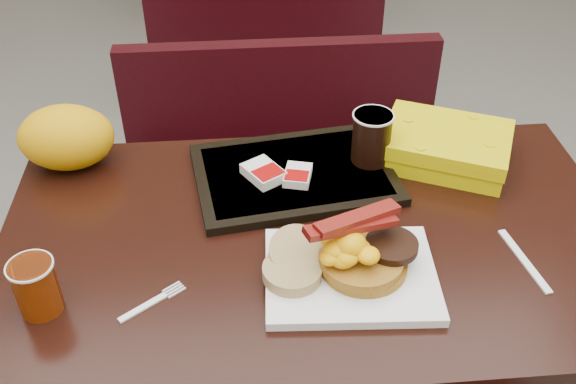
{
  "coord_description": "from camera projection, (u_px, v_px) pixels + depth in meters",
  "views": [
    {
      "loc": [
        -0.13,
        -0.93,
        1.59
      ],
      "look_at": [
        -0.04,
        0.07,
        0.8
      ],
      "focal_mm": 40.91,
      "sensor_mm": 36.0,
      "label": 1
    }
  ],
  "objects": [
    {
      "name": "table_near",
      "position": [
        310.0,
        359.0,
        1.48
      ],
      "size": [
        1.2,
        0.7,
        0.75
      ],
      "primitive_type": null,
      "color": "black",
      "rests_on": "floor"
    },
    {
      "name": "bench_near_n",
      "position": [
        285.0,
        179.0,
        2.04
      ],
      "size": [
        1.0,
        0.46,
        0.72
      ],
      "primitive_type": null,
      "color": "black",
      "rests_on": "floor"
    },
    {
      "name": "bench_far_s",
      "position": [
        263.0,
        22.0,
        2.98
      ],
      "size": [
        1.0,
        0.46,
        0.72
      ],
      "primitive_type": null,
      "color": "black",
      "rests_on": "floor"
    },
    {
      "name": "platter",
      "position": [
        351.0,
        275.0,
        1.15
      ],
      "size": [
        0.31,
        0.25,
        0.02
      ],
      "primitive_type": "cube",
      "rotation": [
        0.0,
        0.0,
        -0.06
      ],
      "color": "white",
      "rests_on": "table_near"
    },
    {
      "name": "pancake_stack",
      "position": [
        364.0,
        260.0,
        1.15
      ],
      "size": [
        0.17,
        0.17,
        0.03
      ],
      "primitive_type": "cylinder",
      "rotation": [
        0.0,
        0.0,
        -0.09
      ],
      "color": "#8A6117",
      "rests_on": "platter"
    },
    {
      "name": "sausage_patty",
      "position": [
        392.0,
        245.0,
        1.14
      ],
      "size": [
        0.11,
        0.11,
        0.01
      ],
      "primitive_type": "cylinder",
      "rotation": [
        0.0,
        0.0,
        -0.15
      ],
      "color": "black",
      "rests_on": "pancake_stack"
    },
    {
      "name": "scrambled_eggs",
      "position": [
        350.0,
        246.0,
        1.11
      ],
      "size": [
        0.12,
        0.1,
        0.05
      ],
      "primitive_type": "ellipsoid",
      "rotation": [
        0.0,
        0.0,
        -0.2
      ],
      "color": "#FFC105",
      "rests_on": "pancake_stack"
    },
    {
      "name": "bacon_strips",
      "position": [
        352.0,
        224.0,
        1.11
      ],
      "size": [
        0.19,
        0.13,
        0.01
      ],
      "primitive_type": null,
      "rotation": [
        0.0,
        0.0,
        0.34
      ],
      "color": "#3F0404",
      "rests_on": "scrambled_eggs"
    },
    {
      "name": "muffin_bottom",
      "position": [
        292.0,
        272.0,
        1.13
      ],
      "size": [
        0.12,
        0.12,
        0.02
      ],
      "primitive_type": "cylinder",
      "rotation": [
        0.0,
        0.0,
        -0.17
      ],
      "color": "tan",
      "rests_on": "platter"
    },
    {
      "name": "muffin_top",
      "position": [
        296.0,
        251.0,
        1.16
      ],
      "size": [
        0.1,
        0.1,
        0.06
      ],
      "primitive_type": "cylinder",
      "rotation": [
        0.38,
        0.0,
        0.03
      ],
      "color": "tan",
      "rests_on": "platter"
    },
    {
      "name": "coffee_cup_near",
      "position": [
        36.0,
        287.0,
        1.08
      ],
      "size": [
        0.09,
        0.09,
        0.1
      ],
      "primitive_type": "cylinder",
      "rotation": [
        0.0,
        0.0,
        0.34
      ],
      "color": "#933105",
      "rests_on": "table_near"
    },
    {
      "name": "fork",
      "position": [
        143.0,
        308.0,
        1.1
      ],
      "size": [
        0.11,
        0.09,
        0.0
      ],
      "primitive_type": null,
      "rotation": [
        0.0,
        0.0,
        0.63
      ],
      "color": "white",
      "rests_on": "table_near"
    },
    {
      "name": "knife",
      "position": [
        524.0,
        260.0,
        1.19
      ],
      "size": [
        0.04,
        0.17,
        0.0
      ],
      "primitive_type": "cube",
      "rotation": [
        0.0,
        0.0,
        -1.41
      ],
      "color": "white",
      "rests_on": "table_near"
    },
    {
      "name": "condiment_syrup",
      "position": [
        241.0,
        209.0,
        1.3
      ],
      "size": [
        0.05,
        0.04,
        0.01
      ],
      "primitive_type": "cube",
      "rotation": [
        0.0,
        0.0,
        -0.08
      ],
      "color": "#B36607",
      "rests_on": "table_near"
    },
    {
      "name": "condiment_ketchup",
      "position": [
        299.0,
        243.0,
        1.22
      ],
      "size": [
        0.05,
        0.04,
        0.01
      ],
      "primitive_type": "cube",
      "rotation": [
        0.0,
        0.0,
        -0.12
      ],
      "color": "#8C0504",
      "rests_on": "table_near"
    },
    {
      "name": "tray",
      "position": [
        294.0,
        174.0,
        1.39
      ],
      "size": [
        0.45,
        0.35,
        0.02
      ],
      "primitive_type": "cube",
      "rotation": [
        0.0,
        0.0,
        0.14
      ],
      "color": "black",
      "rests_on": "table_near"
    },
    {
      "name": "hashbrown_sleeve_left",
      "position": [
        263.0,
        173.0,
        1.36
      ],
      "size": [
        0.1,
        0.1,
        0.02
      ],
      "primitive_type": "cube",
      "rotation": [
        0.0,
        0.0,
        0.56
      ],
      "color": "silver",
      "rests_on": "tray"
    },
    {
      "name": "hashbrown_sleeve_right",
      "position": [
        298.0,
        175.0,
        1.35
      ],
      "size": [
        0.07,
        0.08,
        0.02
      ],
      "primitive_type": "cube",
      "rotation": [
        0.0,
        0.0,
        -0.25
      ],
      "color": "silver",
      "rests_on": "tray"
    },
    {
      "name": "coffee_cup_far",
      "position": [
        371.0,
        138.0,
        1.38
      ],
      "size": [
        0.09,
        0.09,
        0.11
      ],
      "primitive_type": "cylinder",
      "rotation": [
        0.0,
        0.0,
        -0.16
      ],
      "color": "black",
      "rests_on": "tray"
    },
    {
      "name": "clamshell",
      "position": [
        445.0,
        146.0,
        1.43
      ],
      "size": [
        0.33,
        0.29,
        0.07
      ],
      "primitive_type": "cube",
      "rotation": [
        0.0,
        0.0,
        -0.43
      ],
      "color": "#CCBA03",
      "rests_on": "table_near"
    },
    {
      "name": "paper_bag",
      "position": [
        66.0,
        137.0,
        1.39
      ],
      "size": [
        0.24,
        0.2,
        0.14
      ],
      "primitive_type": "ellipsoid",
      "rotation": [
        0.0,
        0.0,
        0.31
      ],
      "color": "#DCA307",
      "rests_on": "table_near"
    }
  ]
}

